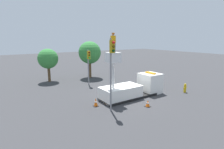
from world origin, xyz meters
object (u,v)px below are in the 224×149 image
(traffic_light_across, at_px, (89,60))
(traffic_cone_curbside, at_px, (148,104))
(worker, at_px, (113,43))
(fire_hydrant, at_px, (185,88))
(tree_right_bg, at_px, (90,53))
(bucket_truck, at_px, (133,88))
(traffic_cone_rear, at_px, (96,102))
(tree_left_bg, at_px, (48,59))
(traffic_light_pole, at_px, (112,61))

(traffic_light_across, bearing_deg, traffic_cone_curbside, -84.13)
(worker, relative_size, fire_hydrant, 1.72)
(traffic_cone_curbside, height_order, tree_right_bg, tree_right_bg)
(bucket_truck, xyz_separation_m, fire_hydrant, (5.77, -2.15, -0.44))
(bucket_truck, bearing_deg, traffic_cone_rear, -178.00)
(bucket_truck, height_order, tree_left_bg, bucket_truck)
(worker, height_order, traffic_light_across, worker)
(fire_hydrant, bearing_deg, tree_left_bg, 129.51)
(traffic_cone_rear, bearing_deg, worker, 4.51)
(tree_left_bg, bearing_deg, traffic_light_pole, -83.16)
(bucket_truck, bearing_deg, tree_left_bg, 115.41)
(traffic_light_pole, height_order, traffic_cone_rear, traffic_light_pole)
(traffic_light_across, relative_size, fire_hydrant, 4.46)
(fire_hydrant, bearing_deg, traffic_light_across, 130.02)
(traffic_light_pole, xyz_separation_m, tree_right_bg, (4.31, 12.36, -0.41))
(traffic_cone_rear, bearing_deg, bucket_truck, 2.00)
(worker, xyz_separation_m, tree_left_bg, (-2.97, 11.45, -2.39))
(traffic_cone_rear, relative_size, tree_right_bg, 0.14)
(tree_left_bg, bearing_deg, traffic_cone_rear, -85.08)
(worker, relative_size, traffic_cone_curbside, 2.86)
(traffic_light_pole, xyz_separation_m, traffic_light_across, (2.20, 8.51, -0.99))
(fire_hydrant, distance_m, traffic_cone_rear, 10.41)
(worker, relative_size, traffic_light_pole, 0.29)
(traffic_light_pole, height_order, traffic_cone_curbside, traffic_light_pole)
(traffic_light_across, distance_m, fire_hydrant, 11.87)
(worker, bearing_deg, traffic_light_across, 83.01)
(fire_hydrant, xyz_separation_m, traffic_cone_rear, (-10.22, 1.99, -0.14))
(worker, bearing_deg, traffic_cone_curbside, -57.43)
(traffic_cone_rear, xyz_separation_m, tree_left_bg, (-1.00, 11.61, 2.81))
(bucket_truck, height_order, worker, worker)
(fire_hydrant, bearing_deg, tree_right_bg, 112.71)
(tree_right_bg, bearing_deg, traffic_cone_curbside, -94.86)
(fire_hydrant, xyz_separation_m, traffic_cone_curbside, (-6.45, -0.67, -0.21))
(tree_left_bg, height_order, tree_right_bg, tree_right_bg)
(tree_left_bg, bearing_deg, tree_right_bg, -8.70)
(bucket_truck, distance_m, tree_right_bg, 10.94)
(traffic_cone_curbside, bearing_deg, fire_hydrant, 5.95)
(traffic_light_across, bearing_deg, traffic_cone_rear, -112.14)
(worker, height_order, traffic_cone_rear, worker)
(bucket_truck, distance_m, tree_left_bg, 12.88)
(fire_hydrant, xyz_separation_m, tree_right_bg, (-5.31, 12.70, 3.30))
(worker, xyz_separation_m, traffic_light_across, (0.82, 6.70, -2.35))
(traffic_light_across, relative_size, traffic_cone_curbside, 7.42)
(traffic_light_pole, bearing_deg, worker, 52.80)
(bucket_truck, distance_m, traffic_cone_curbside, 2.97)
(bucket_truck, relative_size, fire_hydrant, 6.98)
(traffic_light_across, bearing_deg, tree_left_bg, 128.55)
(worker, distance_m, traffic_cone_curbside, 6.24)
(traffic_light_pole, relative_size, traffic_cone_curbside, 9.80)
(traffic_cone_rear, relative_size, tree_left_bg, 0.17)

